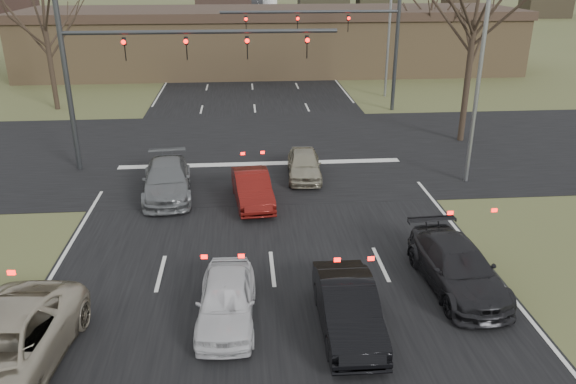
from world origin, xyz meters
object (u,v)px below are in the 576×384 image
building (273,40)px  car_black_hatch (348,308)px  car_charcoal_sedan (457,267)px  car_silver_suv (1,351)px  car_silver_ahead (304,164)px  streetlight_right_near (478,53)px  car_grey_ahead (167,180)px  car_red_ahead (252,188)px  car_white_sedan (226,300)px  mast_arm_near (140,59)px  mast_arm_far (353,31)px  streetlight_right_far (387,16)px

building → car_black_hatch: (-0.19, -38.30, -1.99)m
car_black_hatch → car_charcoal_sedan: size_ratio=0.89×
car_black_hatch → car_charcoal_sedan: car_black_hatch is taller
car_silver_suv → car_silver_ahead: bearing=61.7°
streetlight_right_near → car_silver_suv: bearing=-143.1°
car_grey_ahead → streetlight_right_near: bearing=-3.0°
car_black_hatch → car_red_ahead: 8.94m
car_black_hatch → car_silver_ahead: 11.37m
car_white_sedan → car_black_hatch: (3.18, -0.68, 0.03)m
car_black_hatch → car_silver_ahead: size_ratio=1.12×
car_silver_suv → car_white_sedan: bearing=25.7°
mast_arm_near → car_grey_ahead: bearing=-70.8°
mast_arm_near → car_white_sedan: (3.85, -12.62, -4.43)m
car_white_sedan → mast_arm_far: bearing=73.8°
streetlight_right_near → streetlight_right_far: size_ratio=1.00×
streetlight_right_near → car_white_sedan: size_ratio=2.63×
mast_arm_near → car_silver_suv: mast_arm_near is taller
car_red_ahead → streetlight_right_near: bearing=4.1°
car_silver_suv → car_black_hatch: car_silver_suv is taller
streetlight_right_near → car_red_ahead: streetlight_right_near is taller
streetlight_right_far → car_silver_ahead: size_ratio=2.74×
mast_arm_far → streetlight_right_far: size_ratio=1.11×
streetlight_right_far → car_silver_suv: 32.96m
car_black_hatch → mast_arm_far: bearing=79.6°
streetlight_right_far → car_black_hatch: 28.74m
car_white_sedan → building: bearing=87.1°
car_white_sedan → car_grey_ahead: (-2.62, 9.08, 0.04)m
car_silver_ahead → car_silver_suv: bearing=-120.1°
building → car_charcoal_sedan: building is taller
car_charcoal_sedan → car_silver_suv: bearing=-169.1°
car_silver_suv → car_charcoal_sedan: car_silver_suv is taller
streetlight_right_near → car_silver_suv: streetlight_right_near is taller
car_charcoal_sedan → car_red_ahead: 9.02m
building → mast_arm_far: bearing=-74.4°
building → car_charcoal_sedan: size_ratio=9.17×
streetlight_right_near → car_red_ahead: bearing=-169.9°
mast_arm_far → car_red_ahead: (-6.68, -14.66, -4.37)m
streetlight_right_far → car_red_ahead: (-9.82, -18.66, -4.94)m
car_silver_suv → car_red_ahead: (6.00, 9.84, -0.12)m
car_grey_ahead → car_silver_ahead: car_grey_ahead is taller
streetlight_right_near → car_silver_suv: 19.76m
mast_arm_near → car_charcoal_sedan: bearing=-47.2°
car_grey_ahead → car_white_sedan: bearing=-79.2°
mast_arm_near → car_black_hatch: (7.03, -13.30, -4.40)m
car_grey_ahead → car_red_ahead: car_grey_ahead is taller
car_black_hatch → car_red_ahead: bearing=105.2°
car_white_sedan → streetlight_right_far: bearing=70.3°
mast_arm_near → car_silver_ahead: 8.61m
mast_arm_near → car_silver_suv: (-1.27, -14.50, -4.31)m
building → car_red_ahead: size_ratio=10.86×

